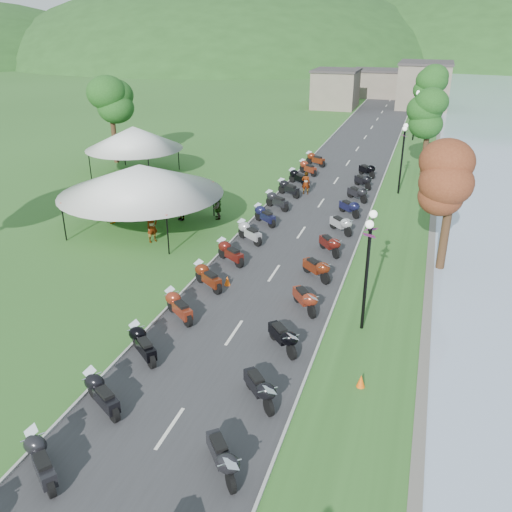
% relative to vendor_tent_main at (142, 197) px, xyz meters
% --- Properties ---
extents(road, '(7.00, 120.00, 0.02)m').
position_rel_vendor_tent_main_xyz_m(road, '(9.55, 14.07, -1.99)').
color(road, '#333336').
rests_on(road, ground).
extents(hills_backdrop, '(360.00, 120.00, 76.00)m').
position_rel_vendor_tent_main_xyz_m(hills_backdrop, '(9.55, 174.07, -2.00)').
color(hills_backdrop, '#285621').
rests_on(hills_backdrop, ground).
extents(far_building, '(18.00, 16.00, 5.00)m').
position_rel_vendor_tent_main_xyz_m(far_building, '(7.55, 59.07, 0.50)').
color(far_building, '#766C5C').
rests_on(far_building, ground).
extents(moto_row_left, '(2.60, 48.79, 1.10)m').
position_rel_vendor_tent_main_xyz_m(moto_row_left, '(6.94, -4.93, -1.45)').
color(moto_row_left, '#331411').
rests_on(moto_row_left, ground).
extents(moto_row_right, '(2.60, 45.52, 1.10)m').
position_rel_vendor_tent_main_xyz_m(moto_row_right, '(11.79, -5.45, -1.45)').
color(moto_row_right, '#331411').
rests_on(moto_row_right, ground).
extents(vendor_tent_main, '(6.66, 6.66, 4.00)m').
position_rel_vendor_tent_main_xyz_m(vendor_tent_main, '(0.00, 0.00, 0.00)').
color(vendor_tent_main, silver).
rests_on(vendor_tent_main, ground).
extents(vendor_tent_side, '(5.25, 5.25, 4.00)m').
position_rel_vendor_tent_main_xyz_m(vendor_tent_side, '(-6.55, 10.77, 0.00)').
color(vendor_tent_side, silver).
rests_on(vendor_tent_side, ground).
extents(tree_lakeside, '(2.70, 2.70, 7.49)m').
position_rel_vendor_tent_main_xyz_m(tree_lakeside, '(17.64, -0.59, 1.75)').
color(tree_lakeside, '#235E1D').
rests_on(tree_lakeside, ground).
extents(pedestrian_a, '(0.78, 0.84, 1.86)m').
position_rel_vendor_tent_main_xyz_m(pedestrian_a, '(1.63, -1.96, -2.00)').
color(pedestrian_a, slate).
rests_on(pedestrian_a, ground).
extents(pedestrian_b, '(0.80, 0.52, 1.55)m').
position_rel_vendor_tent_main_xyz_m(pedestrian_b, '(-2.01, 4.27, -2.00)').
color(pedestrian_b, slate).
rests_on(pedestrian_b, ground).
extents(pedestrian_c, '(1.01, 1.22, 1.77)m').
position_rel_vendor_tent_main_xyz_m(pedestrian_c, '(-4.25, 2.13, -2.00)').
color(pedestrian_c, slate).
rests_on(pedestrian_c, ground).
extents(traffic_cone_near, '(0.36, 0.36, 0.56)m').
position_rel_vendor_tent_main_xyz_m(traffic_cone_near, '(6.78, -15.18, -1.72)').
color(traffic_cone_near, '#F2590C').
rests_on(traffic_cone_near, ground).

